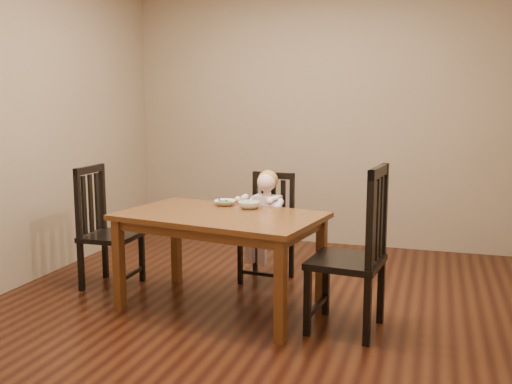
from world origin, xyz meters
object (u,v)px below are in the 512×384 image
(bowl_peas, at_px, (225,203))
(bowl_veg, at_px, (249,205))
(dining_table, at_px, (220,225))
(toddler, at_px, (266,215))
(chair_child, at_px, (268,229))
(chair_left, at_px, (105,229))
(chair_right, at_px, (355,253))

(bowl_peas, relative_size, bowl_veg, 0.98)
(dining_table, bearing_deg, toddler, 79.51)
(toddler, bearing_deg, dining_table, 84.62)
(chair_child, bearing_deg, dining_table, 84.94)
(chair_left, height_order, bowl_peas, chair_left)
(toddler, height_order, bowl_peas, toddler)
(dining_table, height_order, chair_right, chair_right)
(dining_table, xyz_separation_m, chair_child, (0.14, 0.77, -0.19))
(chair_right, bearing_deg, chair_child, 49.85)
(chair_left, distance_m, chair_right, 2.10)
(bowl_peas, distance_m, bowl_veg, 0.23)
(toddler, bearing_deg, chair_right, 140.43)
(dining_table, height_order, toddler, toddler)
(chair_right, bearing_deg, dining_table, 89.13)
(bowl_peas, bearing_deg, dining_table, -75.32)
(chair_left, xyz_separation_m, bowl_peas, (1.01, 0.11, 0.26))
(chair_left, xyz_separation_m, toddler, (1.22, 0.51, 0.09))
(chair_child, bearing_deg, chair_left, 29.53)
(toddler, xyz_separation_m, bowl_veg, (0.00, -0.47, 0.17))
(dining_table, bearing_deg, chair_child, 79.83)
(dining_table, height_order, bowl_peas, bowl_peas)
(chair_left, bearing_deg, bowl_peas, 94.34)
(chair_right, height_order, bowl_peas, chair_right)
(chair_right, relative_size, bowl_veg, 6.54)
(bowl_veg, bearing_deg, chair_left, -178.10)
(bowl_peas, bearing_deg, bowl_veg, -16.86)
(chair_left, bearing_deg, chair_child, 112.67)
(chair_right, height_order, bowl_veg, chair_right)
(chair_left, bearing_deg, toddler, 110.93)
(chair_child, relative_size, chair_right, 0.82)
(chair_child, relative_size, chair_left, 0.92)
(dining_table, height_order, chair_left, chair_left)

